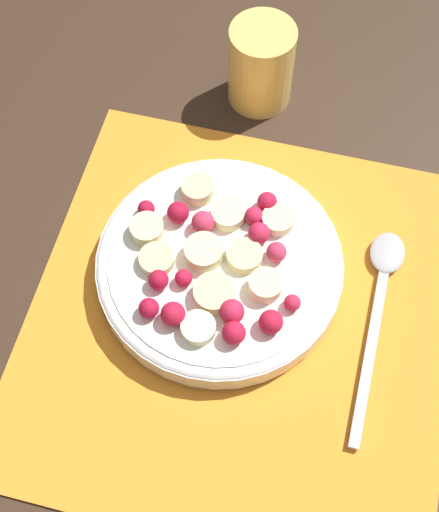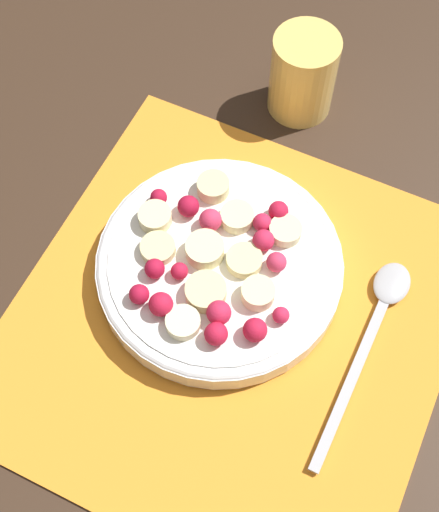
# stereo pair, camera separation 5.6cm
# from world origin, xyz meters

# --- Properties ---
(ground_plane) EXTENTS (3.00, 3.00, 0.00)m
(ground_plane) POSITION_xyz_m (0.00, 0.00, 0.00)
(ground_plane) COLOR #382619
(placemat) EXTENTS (0.36, 0.38, 0.01)m
(placemat) POSITION_xyz_m (0.00, 0.00, 0.00)
(placemat) COLOR orange
(placemat) RESTS_ON ground_plane
(fruit_bowl) EXTENTS (0.22, 0.22, 0.05)m
(fruit_bowl) POSITION_xyz_m (-0.03, 0.03, 0.02)
(fruit_bowl) COLOR white
(fruit_bowl) RESTS_ON placemat
(spoon) EXTENTS (0.03, 0.20, 0.01)m
(spoon) POSITION_xyz_m (0.11, 0.05, 0.01)
(spoon) COLOR #B2B2B7
(spoon) RESTS_ON placemat
(drinking_glass) EXTENTS (0.06, 0.06, 0.09)m
(drinking_glass) POSITION_xyz_m (-0.04, 0.25, 0.04)
(drinking_glass) COLOR #F4CC66
(drinking_glass) RESTS_ON ground_plane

